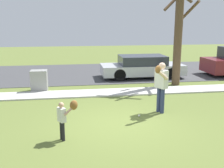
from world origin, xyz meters
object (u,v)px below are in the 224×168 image
person_child (65,115)px  utility_cabinet (39,81)px  parked_sedan_silver (142,67)px  person_adult (161,82)px  street_tree_near (179,26)px  baseball (139,116)px

person_child → utility_cabinet: person_child is taller
utility_cabinet → parked_sedan_silver: (5.41, 2.26, 0.14)m
person_adult → street_tree_near: bearing=-147.0°
utility_cabinet → street_tree_near: 7.05m
utility_cabinet → parked_sedan_silver: parked_sedan_silver is taller
person_child → baseball: person_child is taller
person_adult → parked_sedan_silver: (0.96, 5.97, -0.45)m
utility_cabinet → parked_sedan_silver: bearing=22.7°
baseball → street_tree_near: bearing=55.1°
baseball → parked_sedan_silver: (1.77, 6.28, 0.58)m
street_tree_near → parked_sedan_silver: size_ratio=1.19×
person_child → utility_cabinet: 5.60m
person_adult → utility_cabinet: 5.83m
baseball → parked_sedan_silver: 6.55m
person_child → street_tree_near: size_ratio=0.20×
baseball → street_tree_near: street_tree_near is taller
street_tree_near → utility_cabinet: bearing=-178.0°
person_adult → person_child: 3.66m
street_tree_near → parked_sedan_silver: (-1.20, 2.03, -2.28)m
person_child → utility_cabinet: size_ratio=1.15×
person_child → parked_sedan_silver: (4.15, 7.71, -0.08)m
person_child → baseball: size_ratio=14.79×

